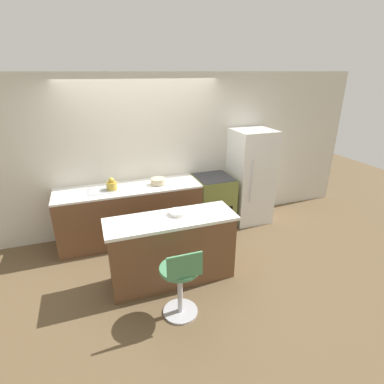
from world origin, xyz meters
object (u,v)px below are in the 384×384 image
at_px(stool_chair, 181,282).
at_px(kettle, 112,185).
at_px(refrigerator, 250,176).
at_px(oven_range, 213,201).
at_px(mixing_bowl, 158,181).

bearing_deg(stool_chair, kettle, 105.11).
xyz_separation_m(refrigerator, stool_chair, (-1.92, -1.89, -0.39)).
height_order(oven_range, refrigerator, refrigerator).
bearing_deg(oven_range, kettle, -179.31).
relative_size(oven_range, refrigerator, 0.54).
relative_size(oven_range, kettle, 4.78).
distance_m(oven_range, mixing_bowl, 1.10).
relative_size(kettle, mixing_bowl, 0.81).
xyz_separation_m(oven_range, stool_chair, (-1.20, -1.90, -0.00)).
bearing_deg(oven_range, mixing_bowl, -178.80).
xyz_separation_m(oven_range, refrigerator, (0.72, -0.00, 0.38)).
xyz_separation_m(kettle, mixing_bowl, (0.73, -0.00, -0.03)).
bearing_deg(kettle, oven_range, 0.69).
height_order(oven_range, mixing_bowl, mixing_bowl).
height_order(refrigerator, stool_chair, refrigerator).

